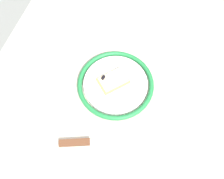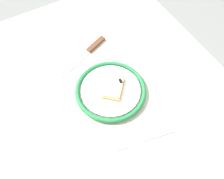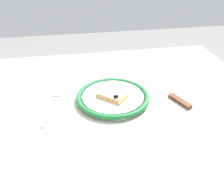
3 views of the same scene
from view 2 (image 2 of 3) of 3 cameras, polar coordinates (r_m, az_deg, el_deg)
name	(u,v)px [view 2 (image 2 of 3)]	position (r m, az deg, el deg)	size (l,w,h in m)	color
ground_plane	(115,161)	(1.51, 0.78, -16.84)	(6.00, 6.00, 0.00)	slate
dining_table	(117,113)	(0.87, 1.29, -5.70)	(1.16, 0.83, 0.75)	#BCB29E
plate	(111,90)	(0.81, -0.26, -0.18)	(0.24, 0.24, 0.02)	white
pizza_slice_near	(114,88)	(0.80, 0.44, 0.45)	(0.11, 0.11, 0.03)	tan
knife	(90,49)	(0.93, -5.21, 9.53)	(0.11, 0.23, 0.01)	silver
fork	(145,139)	(0.76, 7.85, -11.65)	(0.06, 0.20, 0.00)	#BEBEBE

